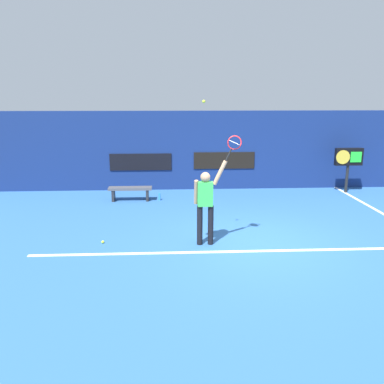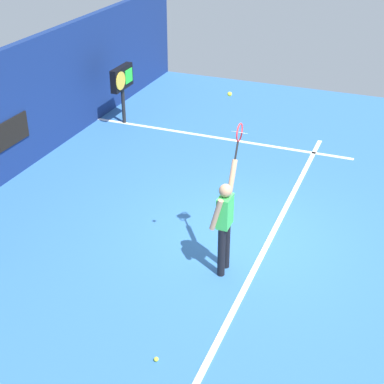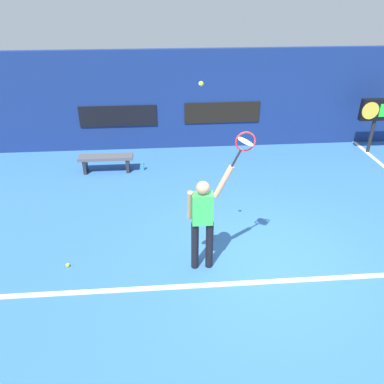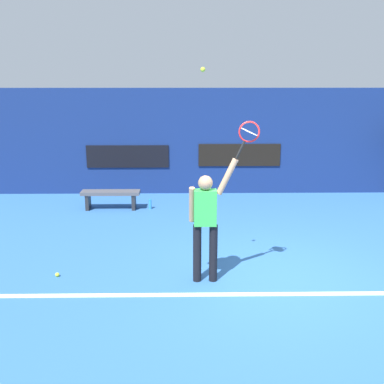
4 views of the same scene
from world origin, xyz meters
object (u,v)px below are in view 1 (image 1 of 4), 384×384
Objects in this scene: tennis_racket at (234,144)px; scoreboard_clock at (349,159)px; water_bottle at (159,197)px; tennis_ball at (204,101)px; tennis_player at (205,202)px; spare_ball at (103,242)px; court_bench at (130,191)px.

scoreboard_clock is (4.77, 4.74, -1.09)m from tennis_racket.
scoreboard_clock is at bearing 6.13° from water_bottle.
water_bottle is (-1.10, 4.06, -3.10)m from tennis_ball.
tennis_player is at bearing 30.92° from tennis_ball.
scoreboard_clock is at bearing 30.46° from spare_ball.
spare_ball is at bearing -107.43° from water_bottle.
tennis_racket is 3.75m from spare_ball.
tennis_ball is 3.94m from spare_ball.
water_bottle is at bearing -173.87° from scoreboard_clock.
scoreboard_clock is at bearing 44.80° from tennis_racket.
tennis_player is 1.43m from tennis_racket.
tennis_ball reaches higher than spare_ball.
court_bench is at bearing 123.87° from tennis_racket.
tennis_ball reaches higher than scoreboard_clock.
court_bench is at bearing -180.00° from water_bottle.
tennis_racket is at bearing -56.13° from court_bench.
tennis_player is 3.16× the size of tennis_racket.
water_bottle is (-1.77, 4.03, -2.19)m from tennis_racket.
scoreboard_clock is 6.67m from water_bottle.
tennis_ball is (-0.06, -0.03, 2.21)m from tennis_player.
tennis_ball reaches higher than tennis_racket.
spare_ball is (-2.98, 0.18, -2.27)m from tennis_racket.
tennis_player is at bearing -138.66° from scoreboard_clock.
tennis_ball is at bearing -63.32° from court_bench.
court_bench is (-7.48, -0.70, -0.88)m from scoreboard_clock.
tennis_racket is at bearing -135.20° from scoreboard_clock.
water_bottle is at bearing 106.04° from tennis_player.
spare_ball is at bearing -149.54° from scoreboard_clock.
scoreboard_clock is 6.59× the size of water_bottle.
tennis_player is 8.15× the size of water_bottle.
spare_ball is (-7.75, -4.56, -1.18)m from scoreboard_clock.
scoreboard_clock is at bearing 5.36° from court_bench.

